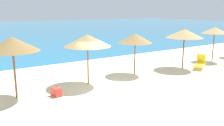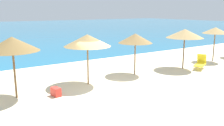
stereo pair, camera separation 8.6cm
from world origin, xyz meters
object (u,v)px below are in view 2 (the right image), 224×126
(beach_umbrella_6, at_px, (135,38))
(beach_ball, at_px, (204,63))
(beach_umbrella_8, at_px, (215,31))
(cooler_box, at_px, (56,92))
(beach_umbrella_7, at_px, (185,34))
(lounge_chair_3, at_px, (200,63))
(beach_umbrella_4, at_px, (12,44))
(beach_umbrella_5, at_px, (87,40))

(beach_umbrella_6, distance_m, beach_ball, 6.62)
(beach_umbrella_8, bearing_deg, cooler_box, -176.43)
(beach_umbrella_7, distance_m, lounge_chair_3, 2.42)
(beach_umbrella_8, distance_m, cooler_box, 14.04)
(beach_umbrella_7, height_order, cooler_box, beach_umbrella_7)
(beach_umbrella_7, bearing_deg, beach_umbrella_6, 170.31)
(beach_umbrella_4, bearing_deg, beach_umbrella_6, 2.63)
(beach_umbrella_7, xyz_separation_m, beach_umbrella_8, (4.08, 0.36, 0.00))
(cooler_box, bearing_deg, beach_umbrella_4, 153.84)
(beach_umbrella_6, height_order, beach_ball, beach_umbrella_6)
(beach_umbrella_4, distance_m, beach_ball, 13.94)
(beach_umbrella_4, relative_size, beach_ball, 9.56)
(beach_umbrella_4, bearing_deg, beach_umbrella_8, 0.15)
(beach_umbrella_4, relative_size, beach_umbrella_5, 1.04)
(beach_umbrella_4, xyz_separation_m, beach_umbrella_5, (3.91, 0.04, -0.10))
(lounge_chair_3, bearing_deg, beach_ball, -89.49)
(beach_ball, xyz_separation_m, cooler_box, (-12.05, -0.43, 0.06))
(beach_umbrella_6, bearing_deg, beach_umbrella_4, -177.37)
(beach_umbrella_6, height_order, lounge_chair_3, beach_umbrella_6)
(beach_umbrella_4, xyz_separation_m, beach_ball, (13.72, -0.39, -2.44))
(beach_umbrella_7, height_order, beach_umbrella_8, beach_umbrella_7)
(beach_umbrella_5, xyz_separation_m, beach_umbrella_8, (11.58, 0.00, 0.02))
(beach_umbrella_8, relative_size, cooler_box, 4.93)
(beach_umbrella_8, bearing_deg, beach_ball, -166.30)
(beach_umbrella_5, xyz_separation_m, beach_umbrella_7, (7.51, -0.36, 0.02))
(beach_umbrella_7, height_order, lounge_chair_3, beach_umbrella_7)
(cooler_box, bearing_deg, beach_umbrella_6, 11.28)
(beach_umbrella_6, distance_m, beach_umbrella_7, 3.96)
(beach_umbrella_7, bearing_deg, cooler_box, -177.07)
(beach_umbrella_4, xyz_separation_m, beach_umbrella_8, (15.49, 0.04, -0.08))
(beach_umbrella_5, relative_size, lounge_chair_3, 1.87)
(lounge_chair_3, bearing_deg, beach_umbrella_7, 25.36)
(beach_umbrella_8, xyz_separation_m, beach_ball, (-1.77, -0.43, -2.36))
(beach_umbrella_8, bearing_deg, lounge_chair_3, -160.26)
(beach_umbrella_4, height_order, cooler_box, beach_umbrella_4)
(beach_umbrella_5, height_order, beach_umbrella_8, beach_umbrella_5)
(beach_ball, bearing_deg, lounge_chair_3, -152.93)
(beach_ball, bearing_deg, beach_umbrella_5, 177.50)
(beach_umbrella_4, bearing_deg, beach_umbrella_7, -1.61)
(beach_umbrella_5, distance_m, lounge_chair_3, 8.79)
(beach_umbrella_4, distance_m, lounge_chair_3, 12.61)
(beach_umbrella_5, relative_size, cooler_box, 5.04)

